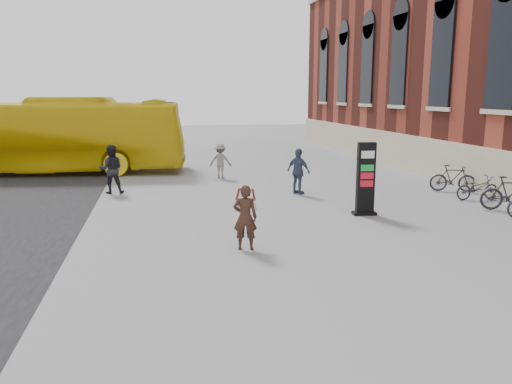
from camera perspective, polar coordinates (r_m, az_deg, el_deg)
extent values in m
plane|color=#9E9EA3|center=(13.27, 1.36, -5.49)|extent=(100.00, 100.00, 0.00)
cube|color=beige|center=(22.26, 22.31, 2.82)|extent=(0.18, 44.00, 1.80)
cube|color=black|center=(16.14, 12.42, 1.47)|extent=(0.58, 0.29, 2.32)
cube|color=black|center=(16.36, 12.25, -2.37)|extent=(0.78, 0.45, 0.09)
cube|color=white|center=(16.03, 12.53, 4.25)|extent=(0.44, 0.30, 0.23)
cube|color=#117C2A|center=(16.08, 12.47, 2.77)|extent=(0.44, 0.30, 0.20)
cube|color=maroon|center=(16.12, 12.43, 1.89)|extent=(0.44, 0.30, 0.20)
cube|color=maroon|center=(16.16, 12.40, 1.02)|extent=(0.44, 0.30, 0.20)
imported|color=black|center=(12.27, -1.25, -2.92)|extent=(0.67, 0.52, 1.63)
cylinder|color=white|center=(12.11, -1.27, 0.49)|extent=(0.23, 0.23, 0.05)
cone|color=white|center=(12.42, -0.28, -1.35)|extent=(0.26, 0.24, 0.40)
cylinder|color=maroon|center=(12.37, -0.28, -0.26)|extent=(0.15, 0.12, 0.34)
cone|color=white|center=(12.45, -2.08, -1.33)|extent=(0.24, 0.27, 0.40)
cylinder|color=maroon|center=(12.40, -2.09, -0.25)|extent=(0.12, 0.15, 0.34)
imported|color=yellow|center=(26.28, -22.80, 5.98)|extent=(13.39, 4.38, 3.66)
imported|color=black|center=(20.09, -16.22, 2.53)|extent=(0.95, 0.75, 1.89)
imported|color=slate|center=(22.90, -4.07, 3.56)|extent=(1.14, 0.85, 1.58)
imported|color=#3C4964|center=(19.21, 4.88, 2.37)|extent=(0.97, 1.08, 1.76)
imported|color=#26252E|center=(18.47, 27.09, -0.15)|extent=(1.98, 1.14, 1.15)
imported|color=#26252E|center=(19.87, 23.98, 0.44)|extent=(1.69, 0.61, 0.88)
imported|color=#26252E|center=(21.16, 21.58, 1.46)|extent=(1.82, 1.07, 1.06)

